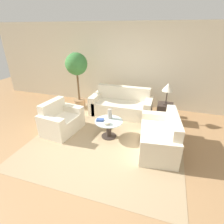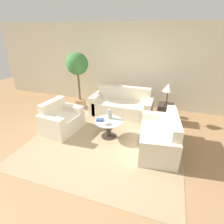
% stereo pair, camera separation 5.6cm
% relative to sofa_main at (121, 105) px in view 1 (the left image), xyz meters
% --- Properties ---
extents(ground_plane, '(14.00, 14.00, 0.00)m').
position_rel_sofa_main_xyz_m(ground_plane, '(0.03, -2.05, -0.27)').
color(ground_plane, '#9E754C').
extents(wall_back, '(10.00, 0.06, 2.60)m').
position_rel_sofa_main_xyz_m(wall_back, '(0.03, 0.82, 1.03)').
color(wall_back, beige).
rests_on(wall_back, ground_plane).
extents(rug, '(3.41, 3.52, 0.01)m').
position_rel_sofa_main_xyz_m(rug, '(0.04, -1.33, -0.27)').
color(rug, tan).
rests_on(rug, ground_plane).
extents(sofa_main, '(1.82, 0.77, 0.82)m').
position_rel_sofa_main_xyz_m(sofa_main, '(0.00, 0.00, 0.00)').
color(sofa_main, beige).
rests_on(sofa_main, ground_plane).
extents(armchair, '(0.83, 1.06, 0.78)m').
position_rel_sofa_main_xyz_m(armchair, '(-1.22, -1.44, -0.00)').
color(armchair, beige).
rests_on(armchair, ground_plane).
extents(loveseat, '(0.90, 1.47, 0.80)m').
position_rel_sofa_main_xyz_m(loveseat, '(1.26, -1.42, -0.00)').
color(loveseat, beige).
rests_on(loveseat, ground_plane).
extents(coffee_table, '(0.66, 0.66, 0.43)m').
position_rel_sofa_main_xyz_m(coffee_table, '(0.04, -1.33, 0.01)').
color(coffee_table, '#332823').
rests_on(coffee_table, ground_plane).
extents(side_table, '(0.42, 0.42, 0.52)m').
position_rel_sofa_main_xyz_m(side_table, '(1.27, -0.11, -0.01)').
color(side_table, '#332823').
rests_on(side_table, ground_plane).
extents(table_lamp, '(0.29, 0.29, 0.59)m').
position_rel_sofa_main_xyz_m(table_lamp, '(1.27, -0.11, 0.71)').
color(table_lamp, '#332823').
rests_on(table_lamp, side_table).
extents(potted_plant, '(0.67, 0.67, 1.77)m').
position_rel_sofa_main_xyz_m(potted_plant, '(-1.44, 0.03, 1.01)').
color(potted_plant, '#93704C').
rests_on(potted_plant, ground_plane).
extents(vase, '(0.10, 0.10, 0.24)m').
position_rel_sofa_main_xyz_m(vase, '(0.03, -1.21, 0.28)').
color(vase, '#9E998E').
rests_on(vase, coffee_table).
extents(bowl, '(0.14, 0.14, 0.06)m').
position_rel_sofa_main_xyz_m(bowl, '(0.05, -1.50, 0.19)').
color(bowl, beige).
rests_on(bowl, coffee_table).
extents(book_stack, '(0.19, 0.15, 0.04)m').
position_rel_sofa_main_xyz_m(book_stack, '(-0.16, -1.38, 0.18)').
color(book_stack, '#334C8C').
rests_on(book_stack, coffee_table).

